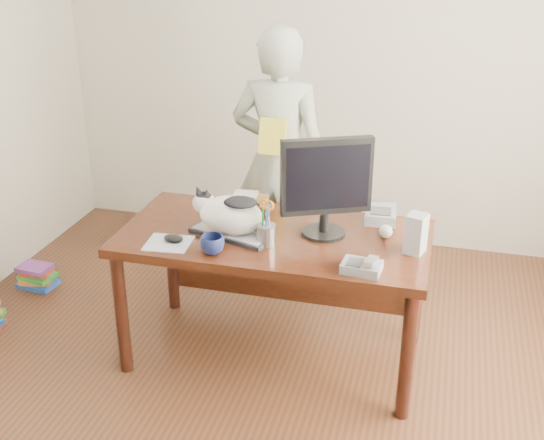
{
  "coord_description": "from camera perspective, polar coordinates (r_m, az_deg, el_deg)",
  "views": [
    {
      "loc": [
        0.8,
        -2.5,
        2.26
      ],
      "look_at": [
        0.0,
        0.55,
        0.85
      ],
      "focal_mm": 45.0,
      "sensor_mm": 36.0,
      "label": 1
    }
  ],
  "objects": [
    {
      "name": "pen_cup",
      "position": [
        3.39,
        -0.46,
        -1.02
      ],
      "size": [
        0.13,
        0.13,
        0.25
      ],
      "rotation": [
        0.0,
        0.0,
        -0.43
      ],
      "color": "gray",
      "rests_on": "desk"
    },
    {
      "name": "speaker",
      "position": [
        3.37,
        11.94,
        -1.13
      ],
      "size": [
        0.11,
        0.12,
        0.2
      ],
      "rotation": [
        0.0,
        0.0,
        -0.3
      ],
      "color": "gray",
      "rests_on": "desk"
    },
    {
      "name": "monitor",
      "position": [
        3.41,
        4.57,
        3.16
      ],
      "size": [
        0.44,
        0.3,
        0.52
      ],
      "rotation": [
        0.0,
        0.0,
        0.43
      ],
      "color": "black",
      "rests_on": "desk"
    },
    {
      "name": "calculator",
      "position": [
        3.73,
        9.09,
        0.47
      ],
      "size": [
        0.18,
        0.23,
        0.07
      ],
      "rotation": [
        0.0,
        0.0,
        0.07
      ],
      "color": "slate",
      "rests_on": "desk"
    },
    {
      "name": "keyboard",
      "position": [
        3.51,
        -3.4,
        -1.16
      ],
      "size": [
        0.47,
        0.29,
        0.03
      ],
      "rotation": [
        0.0,
        0.0,
        -0.3
      ],
      "color": "black",
      "rests_on": "desk"
    },
    {
      "name": "book_pile_b",
      "position": [
        4.8,
        -19.05,
        -4.47
      ],
      "size": [
        0.26,
        0.2,
        0.15
      ],
      "color": "#1B45A5",
      "rests_on": "ground"
    },
    {
      "name": "baseball",
      "position": [
        3.53,
        9.48,
        -0.95
      ],
      "size": [
        0.07,
        0.07,
        0.07
      ],
      "rotation": [
        0.0,
        0.0,
        -0.22
      ],
      "color": "white",
      "rests_on": "desk"
    },
    {
      "name": "mouse",
      "position": [
        3.47,
        -8.24,
        -1.52
      ],
      "size": [
        0.11,
        0.07,
        0.04
      ],
      "rotation": [
        0.0,
        0.0,
        0.09
      ],
      "color": "black",
      "rests_on": "mousepad"
    },
    {
      "name": "person",
      "position": [
        4.33,
        0.62,
        5.06
      ],
      "size": [
        0.63,
        0.42,
        1.69
      ],
      "primitive_type": "imported",
      "rotation": [
        0.0,
        0.0,
        3.11
      ],
      "color": "silver",
      "rests_on": "ground"
    },
    {
      "name": "room",
      "position": [
        2.77,
        -2.91,
        4.95
      ],
      "size": [
        4.5,
        4.5,
        4.5
      ],
      "color": "black",
      "rests_on": "ground"
    },
    {
      "name": "phone",
      "position": [
        3.18,
        7.57,
        -3.86
      ],
      "size": [
        0.19,
        0.16,
        0.08
      ],
      "rotation": [
        0.0,
        0.0,
        -0.09
      ],
      "color": "slate",
      "rests_on": "desk"
    },
    {
      "name": "held_book",
      "position": [
        4.11,
        0.04,
        7.01
      ],
      "size": [
        0.16,
        0.1,
        0.22
      ],
      "rotation": [
        0.0,
        0.0,
        -0.03
      ],
      "color": "yellow",
      "rests_on": "person"
    },
    {
      "name": "coffee_mug",
      "position": [
        3.33,
        -5.02,
        -2.07
      ],
      "size": [
        0.17,
        0.17,
        0.09
      ],
      "primitive_type": "imported",
      "rotation": [
        0.0,
        0.0,
        0.77
      ],
      "color": "#0C1233",
      "rests_on": "desk"
    },
    {
      "name": "book_stack",
      "position": [
        3.86,
        -2.04,
        1.62
      ],
      "size": [
        0.22,
        0.17,
        0.08
      ],
      "rotation": [
        0.0,
        0.0,
        -0.03
      ],
      "color": "#471913",
      "rests_on": "desk"
    },
    {
      "name": "desk",
      "position": [
        3.67,
        0.51,
        -2.74
      ],
      "size": [
        1.6,
        0.8,
        0.75
      ],
      "color": "black",
      "rests_on": "ground"
    },
    {
      "name": "mousepad",
      "position": [
        3.47,
        -8.65,
        -1.93
      ],
      "size": [
        0.24,
        0.22,
        0.01
      ],
      "rotation": [
        0.0,
        0.0,
        0.09
      ],
      "color": "#B7BDC5",
      "rests_on": "desk"
    },
    {
      "name": "cat",
      "position": [
        3.47,
        -3.65,
        0.57
      ],
      "size": [
        0.43,
        0.29,
        0.24
      ],
      "rotation": [
        0.0,
        0.0,
        -0.3
      ],
      "color": "white",
      "rests_on": "keyboard"
    }
  ]
}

